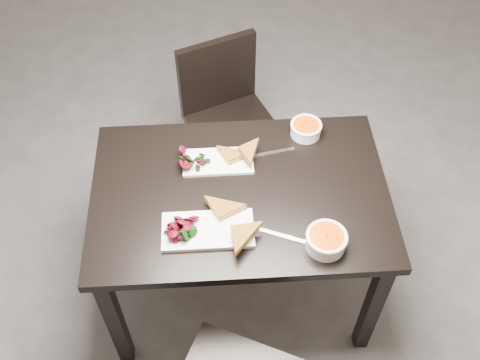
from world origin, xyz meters
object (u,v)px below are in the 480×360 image
at_px(chair_far, 227,111).
at_px(soup_bowl_far, 306,128).
at_px(table, 240,206).
at_px(plate_far, 218,162).
at_px(soup_bowl_near, 326,240).
at_px(plate_near, 208,230).

height_order(chair_far, soup_bowl_far, chair_far).
height_order(table, plate_far, plate_far).
distance_m(chair_far, soup_bowl_far, 0.63).
bearing_deg(soup_bowl_near, chair_far, 107.48).
bearing_deg(soup_bowl_far, soup_bowl_near, -90.41).
height_order(soup_bowl_near, soup_bowl_far, soup_bowl_near).
relative_size(table, plate_far, 4.10).
bearing_deg(plate_near, table, 54.60).
bearing_deg(chair_far, soup_bowl_far, -75.83).
bearing_deg(plate_far, plate_near, -98.39).
relative_size(plate_far, soup_bowl_far, 2.14).
height_order(plate_near, soup_bowl_far, soup_bowl_far).
height_order(table, soup_bowl_near, soup_bowl_near).
xyz_separation_m(plate_near, plate_far, (0.05, 0.34, -0.00)).
height_order(chair_far, plate_far, chair_far).
bearing_deg(soup_bowl_near, soup_bowl_far, 89.59).
relative_size(chair_far, plate_far, 2.90).
distance_m(table, plate_near, 0.25).
relative_size(soup_bowl_near, plate_far, 0.53).
distance_m(soup_bowl_near, soup_bowl_far, 0.58).
xyz_separation_m(soup_bowl_near, soup_bowl_far, (0.00, 0.58, -0.00)).
xyz_separation_m(table, plate_far, (-0.08, 0.16, 0.11)).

